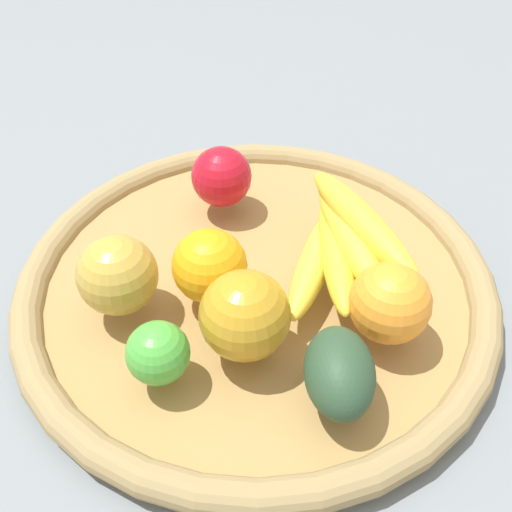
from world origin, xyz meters
TOP-DOWN VIEW (x-y plane):
  - ground_plane at (0.00, 0.00)m, footprint 2.40×2.40m
  - basket at (0.00, 0.00)m, footprint 0.47×0.47m
  - orange_0 at (0.02, 0.05)m, footprint 0.07×0.07m
  - orange_1 at (-0.13, -0.00)m, footprint 0.10×0.10m
  - apple_0 at (0.08, 0.10)m, footprint 0.08×0.08m
  - apple_1 at (-0.04, 0.08)m, footprint 0.09×0.09m
  - banana_bunch at (-0.06, -0.05)m, footprint 0.16×0.17m
  - apple_2 at (0.09, -0.07)m, footprint 0.09×0.09m
  - avocado at (-0.13, 0.08)m, footprint 0.09×0.10m
  - lime_0 at (0.00, 0.14)m, footprint 0.07×0.07m

SIDE VIEW (x-z plane):
  - ground_plane at x=0.00m, z-range 0.00..0.00m
  - basket at x=0.00m, z-range 0.00..0.03m
  - lime_0 at x=0.00m, z-range 0.03..0.09m
  - avocado at x=-0.13m, z-range 0.03..0.09m
  - apple_2 at x=0.09m, z-range 0.03..0.10m
  - orange_0 at x=0.02m, z-range 0.03..0.10m
  - orange_1 at x=-0.13m, z-range 0.03..0.10m
  - banana_bunch at x=-0.06m, z-range 0.03..0.11m
  - apple_0 at x=0.08m, z-range 0.03..0.11m
  - apple_1 at x=-0.04m, z-range 0.03..0.11m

